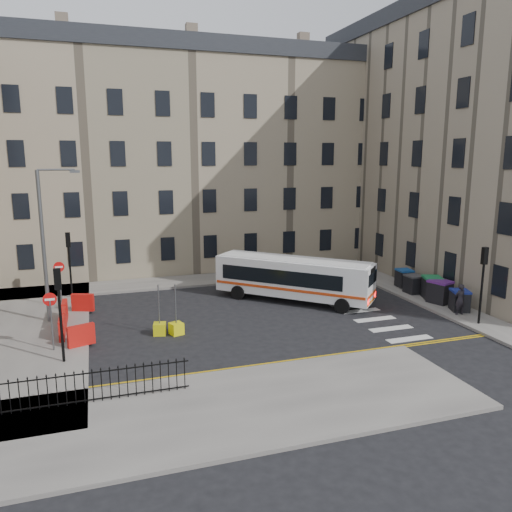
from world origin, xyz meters
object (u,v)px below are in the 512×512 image
streetlamp (43,244)px  wheelie_bin_a (460,300)px  wheelie_bin_e (404,278)px  pedestrian (460,299)px  bollard_yellow (176,329)px  wheelie_bin_b (440,292)px  bollard_chevron (160,329)px  bus (293,277)px  wheelie_bin_d (413,284)px  wheelie_bin_c (432,287)px

streetlamp → wheelie_bin_a: 23.07m
wheelie_bin_e → pedestrian: size_ratio=0.68×
wheelie_bin_a → bollard_yellow: wheelie_bin_a is taller
streetlamp → wheelie_bin_b: 22.67m
wheelie_bin_e → bollard_chevron: bearing=-161.4°
bus → wheelie_bin_a: bus is taller
bus → pedestrian: bearing=-83.6°
wheelie_bin_a → bollard_yellow: 16.04m
wheelie_bin_d → pedestrian: (-0.25, -4.63, 0.28)m
wheelie_bin_b → wheelie_bin_e: bearing=68.1°
wheelie_bin_c → streetlamp: bearing=-166.1°
wheelie_bin_d → wheelie_bin_a: bearing=-88.2°
wheelie_bin_a → wheelie_bin_b: 1.67m
wheelie_bin_d → wheelie_bin_c: bearing=-77.1°
pedestrian → wheelie_bin_b: bearing=-101.3°
streetlamp → wheelie_bin_a: streetlamp is taller
wheelie_bin_c → pedestrian: bearing=-80.1°
wheelie_bin_b → wheelie_bin_e: 3.89m
wheelie_bin_a → pedestrian: bearing=-109.5°
bus → wheelie_bin_a: bearing=-79.0°
streetlamp → wheelie_bin_c: size_ratio=5.28×
wheelie_bin_b → wheelie_bin_d: 2.38m
streetlamp → wheelie_bin_c: (22.28, -2.67, -3.50)m
streetlamp → wheelie_bin_e: size_ratio=6.81×
wheelie_bin_e → wheelie_bin_c: bearing=-83.9°
bollard_chevron → bus: bearing=21.7°
wheelie_bin_c → wheelie_bin_b: bearing=-80.1°
wheelie_bin_a → wheelie_bin_b: (-0.07, 1.66, 0.08)m
pedestrian → wheelie_bin_d: bearing=-93.6°
wheelie_bin_b → pedestrian: (-0.43, -2.26, 0.18)m
streetlamp → bollard_yellow: bearing=-31.3°
streetlamp → pedestrian: 22.70m
bus → wheelie_bin_d: 8.02m
bollard_chevron → streetlamp: bearing=146.7°
pedestrian → streetlamp: bearing=-15.8°
pedestrian → wheelie_bin_c: bearing=-101.3°
wheelie_bin_b → pedestrian: bearing=-120.1°
wheelie_bin_d → pedestrian: pedestrian is taller
wheelie_bin_b → wheelie_bin_a: bearing=-107.0°
wheelie_bin_a → wheelie_bin_e: size_ratio=1.13×
pedestrian → bollard_yellow: pedestrian is taller
wheelie_bin_a → wheelie_bin_d: size_ratio=1.15×
streetlamp → pedestrian: (21.67, -5.90, -3.31)m
wheelie_bin_c → pedestrian: (-0.61, -3.23, 0.18)m
bus → wheelie_bin_b: (8.08, -3.52, -0.69)m
wheelie_bin_a → bollard_yellow: bearing=-165.1°
wheelie_bin_b → bus: bearing=137.1°
wheelie_bin_b → wheelie_bin_d: size_ratio=1.29×
bollard_chevron → pedestrian: bearing=-8.2°
streetlamp → bollard_chevron: bearing=-33.3°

